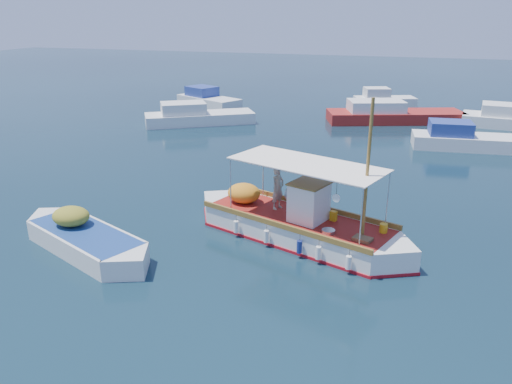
% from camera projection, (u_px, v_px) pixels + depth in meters
% --- Properties ---
extents(ground, '(160.00, 160.00, 0.00)m').
position_uv_depth(ground, '(281.00, 243.00, 17.69)').
color(ground, black).
rests_on(ground, ground).
extents(fishing_caique, '(8.54, 4.46, 5.51)m').
position_uv_depth(fishing_caique, '(296.00, 225.00, 17.96)').
color(fishing_caique, white).
rests_on(fishing_caique, ground).
extents(dinghy, '(5.96, 3.49, 1.58)m').
position_uv_depth(dinghy, '(85.00, 241.00, 17.10)').
color(dinghy, white).
rests_on(dinghy, ground).
extents(bg_boat_nw, '(7.84, 6.17, 1.80)m').
position_uv_depth(bg_boat_nw, '(196.00, 117.00, 36.13)').
color(bg_boat_nw, silver).
rests_on(bg_boat_nw, ground).
extents(bg_boat_n, '(10.20, 5.96, 1.80)m').
position_uv_depth(bg_boat_n, '(391.00, 115.00, 36.79)').
color(bg_boat_n, maroon).
rests_on(bg_boat_n, ground).
extents(bg_boat_ne, '(6.20, 2.84, 1.80)m').
position_uv_depth(bg_boat_ne, '(461.00, 140.00, 29.73)').
color(bg_boat_ne, silver).
rests_on(bg_boat_ne, ground).
extents(bg_boat_far_w, '(6.42, 4.74, 1.80)m').
position_uv_depth(bg_boat_far_w, '(207.00, 100.00, 43.03)').
color(bg_boat_far_w, silver).
rests_on(bg_boat_far_w, ground).
extents(bg_boat_far_n, '(5.44, 3.63, 1.80)m').
position_uv_depth(bg_boat_far_n, '(383.00, 101.00, 42.76)').
color(bg_boat_far_n, silver).
rests_on(bg_boat_far_n, ground).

